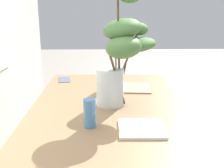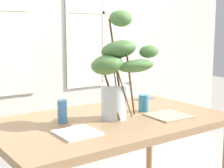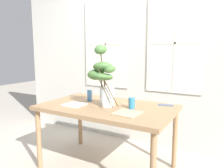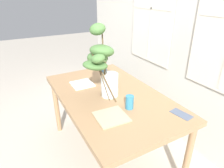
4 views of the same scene
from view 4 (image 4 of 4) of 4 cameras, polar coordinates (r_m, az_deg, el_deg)
The scene contains 9 objects.
ground at distance 2.41m, azimuth -0.46°, elevation -19.38°, with size 14.00×14.00×0.00m, color #B7AD9E.
back_wall_with_windows at distance 2.36m, azimuth 21.03°, elevation 14.32°, with size 4.39×0.14×2.61m.
dining_table at distance 1.98m, azimuth -0.53°, elevation -4.90°, with size 1.53×0.92×0.77m.
vase_with_branches at distance 1.78m, azimuth -2.81°, elevation 5.41°, with size 0.47×0.38×0.70m.
drinking_glass_blue_left at distance 2.20m, azimuth -2.25°, elevation 2.51°, with size 0.06×0.06×0.14m, color #4C84BC.
drinking_glass_blue_right at distance 1.71m, azimuth 5.12°, elevation -5.27°, with size 0.07×0.07×0.12m, color teal.
plate_square_left at distance 2.17m, azimuth -8.66°, elevation -0.02°, with size 0.22×0.22×0.01m, color white.
plate_square_right at distance 1.61m, azimuth -0.23°, elevation -9.46°, with size 0.25×0.25×0.01m, color tan.
napkin_folded at distance 1.75m, azimuth 19.47°, elevation -8.25°, with size 0.17×0.09×0.00m, color #4C566B.
Camera 4 is at (1.51, -0.81, 1.70)m, focal length 31.49 mm.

